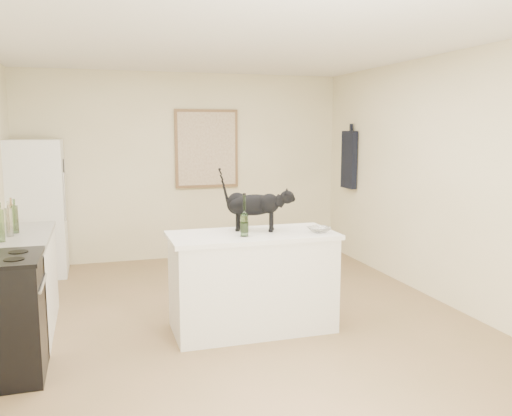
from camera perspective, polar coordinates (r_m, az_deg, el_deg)
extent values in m
plane|color=#926F4E|center=(5.20, -2.11, -12.12)|extent=(5.50, 5.50, 0.00)
plane|color=white|center=(4.93, -2.28, 17.45)|extent=(5.50, 5.50, 0.00)
plane|color=#F3E7BC|center=(7.58, -7.55, 4.41)|extent=(4.50, 0.00, 4.50)
plane|color=#F3E7BC|center=(2.38, 15.09, -4.74)|extent=(4.50, 0.00, 4.50)
plane|color=#F3E7BC|center=(5.89, 19.51, 2.83)|extent=(0.00, 5.50, 5.50)
cube|color=white|center=(4.91, -0.39, -8.10)|extent=(1.44, 0.67, 0.86)
cube|color=white|center=(4.80, -0.40, -2.94)|extent=(1.50, 0.70, 0.04)
cube|color=white|center=(5.25, -24.29, -7.77)|extent=(0.60, 1.40, 0.86)
cube|color=gray|center=(5.15, -24.60, -2.95)|extent=(0.62, 1.44, 0.04)
cube|color=black|center=(4.39, -25.77, -10.73)|extent=(0.60, 0.60, 0.90)
cube|color=white|center=(7.16, -22.50, -0.03)|extent=(0.68, 0.68, 1.70)
cube|color=brown|center=(7.59, -5.30, 6.34)|extent=(0.90, 0.03, 1.10)
cube|color=beige|center=(7.58, -5.27, 6.34)|extent=(0.82, 0.00, 1.02)
cube|color=black|center=(7.59, 9.94, 5.12)|extent=(0.08, 0.34, 0.80)
cylinder|color=#2F5F26|center=(4.63, -1.26, -1.03)|extent=(0.08, 0.08, 0.33)
imported|color=silver|center=(4.86, 6.78, -2.33)|extent=(0.22, 0.22, 0.05)
cube|color=beige|center=(7.13, -19.93, 4.23)|extent=(0.05, 0.14, 0.19)
cylinder|color=#1C4B19|center=(5.25, -24.41, -1.12)|extent=(0.06, 0.06, 0.25)
cylinder|color=#A6B4A6|center=(5.11, -24.94, -1.39)|extent=(0.06, 0.06, 0.25)
cylinder|color=brown|center=(5.35, -24.70, -0.96)|extent=(0.06, 0.06, 0.25)
cylinder|color=#356021|center=(4.89, -25.66, -1.73)|extent=(0.06, 0.06, 0.27)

